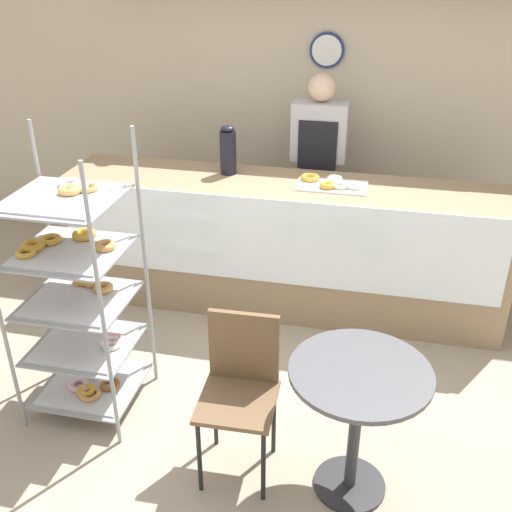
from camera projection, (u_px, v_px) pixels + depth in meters
The scene contains 9 objects.
ground_plane at pixel (239, 416), 3.55m from camera, with size 14.00×14.00×0.00m, color gray.
back_wall at pixel (306, 96), 4.95m from camera, with size 10.00×0.30×2.70m.
display_counter at pixel (281, 245), 4.46m from camera, with size 3.20×0.65×0.98m.
pastry_rack at pixel (79, 297), 3.33m from camera, with size 0.61×0.59×1.65m.
person_worker at pixel (318, 170), 4.73m from camera, with size 0.42×0.23×1.64m.
cafe_table at pixel (358, 402), 2.83m from camera, with size 0.67×0.67×0.75m.
cafe_chair at pixel (241, 379), 3.01m from camera, with size 0.39×0.39×0.88m.
coffee_carafe at pixel (228, 150), 4.32m from camera, with size 0.12×0.12×0.36m.
donut_tray_counter at pixel (332, 184), 4.16m from camera, with size 0.49×0.28×0.05m.
Camera 1 is at (0.68, -2.61, 2.49)m, focal length 42.00 mm.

